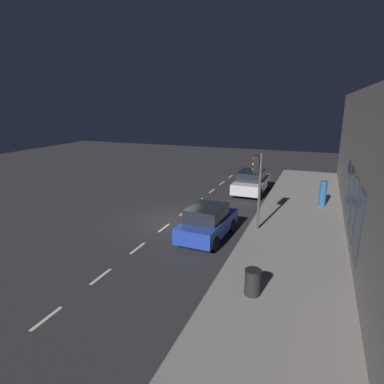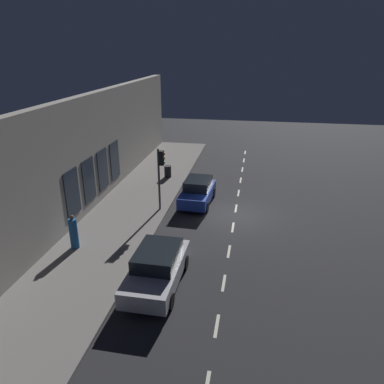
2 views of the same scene
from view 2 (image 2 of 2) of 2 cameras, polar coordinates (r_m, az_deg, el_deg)
name	(u,v)px [view 2 (image 2 of 2)]	position (r m, az deg, el deg)	size (l,w,h in m)	color
ground_plane	(235,215)	(21.94, 6.64, -3.57)	(60.00, 60.00, 0.00)	#28282B
sidewalk	(133,206)	(23.04, -9.05, -2.22)	(4.50, 32.00, 0.15)	gray
building_facade	(89,153)	(22.91, -15.61, 5.82)	(0.65, 32.00, 6.73)	gray
lane_centre_line	(236,208)	(22.84, 6.81, -2.51)	(0.12, 27.20, 0.01)	beige
traffic_light	(161,167)	(21.36, -4.87, 3.82)	(0.47, 0.32, 3.72)	#424244
parked_car_0	(198,191)	(23.16, 0.88, 0.09)	(1.96, 3.95, 1.58)	#1E389E
parked_car_1	(157,267)	(15.57, -5.39, -11.51)	(2.03, 4.44, 1.58)	#B7B7BC
pedestrian_0	(74,233)	(18.68, -17.79, -6.03)	(0.48, 0.48, 1.72)	#1E5189
trash_bin	(168,171)	(27.62, -3.76, 3.20)	(0.53, 0.53, 0.86)	black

